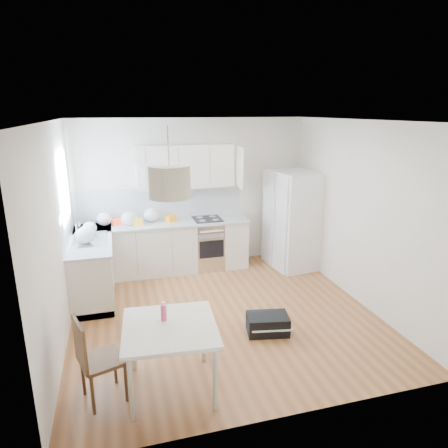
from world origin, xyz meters
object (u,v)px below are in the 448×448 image
object	(u,v)px
refrigerator	(294,220)
dining_table	(170,333)
dining_chair	(102,358)
gym_bag	(268,324)

from	to	relation	value
refrigerator	dining_table	xyz separation A→B (m)	(-2.68, -2.84, -0.23)
dining_chair	gym_bag	world-z (taller)	dining_chair
gym_bag	refrigerator	bearing A→B (deg)	68.52
dining_table	dining_chair	world-z (taller)	dining_chair
dining_table	dining_chair	xyz separation A→B (m)	(-0.67, 0.04, -0.20)
dining_chair	gym_bag	size ratio (longest dim) A/B	1.73
dining_table	dining_chair	distance (m)	0.70
refrigerator	gym_bag	xyz separation A→B (m)	(-1.31, -2.09, -0.77)
dining_table	gym_bag	distance (m)	1.66
dining_chair	gym_bag	distance (m)	2.20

